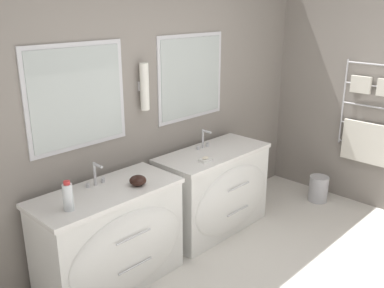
% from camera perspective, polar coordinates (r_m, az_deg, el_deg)
% --- Properties ---
extents(wall_back, '(5.82, 0.16, 2.60)m').
position_cam_1_polar(wall_back, '(3.90, -5.59, 5.10)').
color(wall_back, gray).
rests_on(wall_back, ground_plane).
extents(wall_right, '(0.13, 3.64, 2.60)m').
position_cam_1_polar(wall_right, '(5.06, 21.35, 6.81)').
color(wall_right, gray).
rests_on(wall_right, ground_plane).
extents(vanity_left, '(1.17, 0.60, 0.83)m').
position_cam_1_polar(vanity_left, '(3.53, -10.62, -12.27)').
color(vanity_left, white).
rests_on(vanity_left, ground_plane).
extents(vanity_right, '(1.17, 0.60, 0.83)m').
position_cam_1_polar(vanity_right, '(4.27, 3.15, -6.24)').
color(vanity_right, white).
rests_on(vanity_right, ground_plane).
extents(faucet_left, '(0.17, 0.12, 0.19)m').
position_cam_1_polar(faucet_left, '(3.43, -12.71, -4.01)').
color(faucet_left, silver).
rests_on(faucet_left, vanity_left).
extents(faucet_right, '(0.17, 0.12, 0.19)m').
position_cam_1_polar(faucet_right, '(4.19, 1.58, 0.62)').
color(faucet_right, silver).
rests_on(faucet_right, vanity_right).
extents(toiletry_bottle, '(0.07, 0.07, 0.22)m').
position_cam_1_polar(toiletry_bottle, '(3.08, -16.20, -6.75)').
color(toiletry_bottle, silver).
rests_on(toiletry_bottle, vanity_left).
extents(amenity_bowl, '(0.13, 0.13, 0.08)m').
position_cam_1_polar(amenity_bowl, '(3.39, -7.23, -4.86)').
color(amenity_bowl, black).
rests_on(amenity_bowl, vanity_left).
extents(soap_dish, '(0.11, 0.08, 0.04)m').
position_cam_1_polar(soap_dish, '(3.87, 1.80, -2.08)').
color(soap_dish, white).
rests_on(soap_dish, vanity_right).
extents(waste_bin, '(0.22, 0.22, 0.30)m').
position_cam_1_polar(waste_bin, '(5.18, 16.51, -5.67)').
color(waste_bin, '#B7B7BC').
rests_on(waste_bin, ground_plane).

